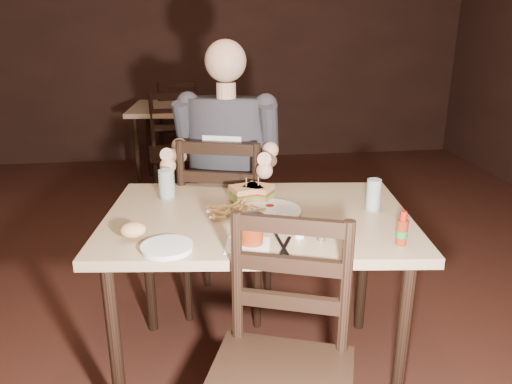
{
  "coord_description": "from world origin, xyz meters",
  "views": [
    {
      "loc": [
        -0.09,
        -2.16,
        1.53
      ],
      "look_at": [
        0.17,
        -0.22,
        0.85
      ],
      "focal_mm": 35.0,
      "sensor_mm": 36.0,
      "label": 1
    }
  ],
  "objects": [
    {
      "name": "fries_pile",
      "position": [
        0.07,
        -0.28,
        0.8
      ],
      "size": [
        0.27,
        0.21,
        0.04
      ],
      "primitive_type": null,
      "rotation": [
        0.0,
        0.0,
        -0.12
      ],
      "color": "#EABB6D",
      "rests_on": "dinner_plate"
    },
    {
      "name": "hot_sauce",
      "position": [
        0.63,
        -0.63,
        0.83
      ],
      "size": [
        0.04,
        0.04,
        0.13
      ],
      "primitive_type": null,
      "rotation": [
        0.0,
        0.0,
        -0.12
      ],
      "color": "maroon",
      "rests_on": "main_table"
    },
    {
      "name": "pepper_shaker",
      "position": [
        0.36,
        -0.55,
        0.8
      ],
      "size": [
        0.04,
        0.04,
        0.06
      ],
      "primitive_type": null,
      "rotation": [
        0.0,
        0.0,
        -0.12
      ],
      "color": "#38332D",
      "rests_on": "main_table"
    },
    {
      "name": "salt_shaker",
      "position": [
        0.29,
        -0.52,
        0.8
      ],
      "size": [
        0.04,
        0.04,
        0.07
      ],
      "primitive_type": null,
      "rotation": [
        0.0,
        0.0,
        -0.12
      ],
      "color": "white",
      "rests_on": "main_table"
    },
    {
      "name": "knife",
      "position": [
        0.21,
        -0.57,
        0.78
      ],
      "size": [
        0.03,
        0.22,
        0.01
      ],
      "primitive_type": "cube",
      "rotation": [
        0.0,
        0.0,
        0.07
      ],
      "color": "silver",
      "rests_on": "napkin"
    },
    {
      "name": "ketchup_dollop",
      "position": [
        0.22,
        -0.23,
        0.79
      ],
      "size": [
        0.04,
        0.04,
        0.01
      ],
      "primitive_type": "ellipsoid",
      "rotation": [
        0.0,
        0.0,
        -0.12
      ],
      "color": "maroon",
      "rests_on": "dinner_plate"
    },
    {
      "name": "bg_chair_near",
      "position": [
        -0.22,
        1.95,
        0.47
      ],
      "size": [
        0.48,
        0.52,
        0.95
      ],
      "primitive_type": null,
      "rotation": [
        0.0,
        0.0,
        0.09
      ],
      "color": "black",
      "rests_on": "ground"
    },
    {
      "name": "sandwich_left",
      "position": [
        0.19,
        -0.13,
        0.84
      ],
      "size": [
        0.15,
        0.14,
        0.1
      ],
      "primitive_type": null,
      "rotation": [
        0.0,
        0.0,
        -0.58
      ],
      "color": "tan",
      "rests_on": "dinner_plate"
    },
    {
      "name": "glass_left",
      "position": [
        -0.21,
        -0.03,
        0.84
      ],
      "size": [
        0.08,
        0.08,
        0.13
      ],
      "primitive_type": "cylinder",
      "rotation": [
        0.0,
        0.0,
        -0.12
      ],
      "color": "silver",
      "rests_on": "main_table"
    },
    {
      "name": "dinner_plate",
      "position": [
        0.21,
        -0.28,
        0.78
      ],
      "size": [
        0.29,
        0.29,
        0.02
      ],
      "primitive_type": "cylinder",
      "rotation": [
        0.0,
        0.0,
        -0.12
      ],
      "color": "white",
      "rests_on": "main_table"
    },
    {
      "name": "sandwich_right",
      "position": [
        0.14,
        -0.13,
        0.84
      ],
      "size": [
        0.15,
        0.14,
        0.11
      ],
      "primitive_type": null,
      "rotation": [
        0.0,
        0.0,
        0.29
      ],
      "color": "tan",
      "rests_on": "dinner_plate"
    },
    {
      "name": "bg_chair_far",
      "position": [
        -0.22,
        3.05,
        0.48
      ],
      "size": [
        0.49,
        0.52,
        0.95
      ],
      "primitive_type": null,
      "rotation": [
        0.0,
        0.0,
        3.24
      ],
      "color": "black",
      "rests_on": "ground"
    },
    {
      "name": "side_plate",
      "position": [
        -0.19,
        -0.57,
        0.78
      ],
      "size": [
        0.2,
        0.2,
        0.01
      ],
      "primitive_type": "cylinder",
      "rotation": [
        0.0,
        0.0,
        -0.12
      ],
      "color": "white",
      "rests_on": "main_table"
    },
    {
      "name": "fork",
      "position": [
        0.22,
        -0.61,
        0.78
      ],
      "size": [
        0.08,
        0.17,
        0.01
      ],
      "primitive_type": "cube",
      "rotation": [
        0.0,
        0.0,
        -0.4
      ],
      "color": "silver",
      "rests_on": "napkin"
    },
    {
      "name": "napkin",
      "position": [
        0.09,
        -0.57,
        0.77
      ],
      "size": [
        0.18,
        0.17,
        0.0
      ],
      "primitive_type": "cube",
      "rotation": [
        0.0,
        0.0,
        -0.18
      ],
      "color": "white",
      "rests_on": "main_table"
    },
    {
      "name": "glass_right",
      "position": [
        0.65,
        -0.29,
        0.84
      ],
      "size": [
        0.07,
        0.07,
        0.13
      ],
      "primitive_type": "cylinder",
      "rotation": [
        0.0,
        0.0,
        -0.12
      ],
      "color": "silver",
      "rests_on": "main_table"
    },
    {
      "name": "diner",
      "position": [
        0.08,
        0.25,
        0.98
      ],
      "size": [
        0.64,
        0.56,
        0.93
      ],
      "primitive_type": null,
      "rotation": [
        0.0,
        0.0,
        -0.31
      ],
      "color": "#313035",
      "rests_on": "chair_far"
    },
    {
      "name": "bg_table",
      "position": [
        -0.22,
        2.5,
        0.68
      ],
      "size": [
        0.87,
        0.87,
        0.77
      ],
      "rotation": [
        0.0,
        0.0,
        -0.09
      ],
      "color": "tan",
      "rests_on": "ground"
    },
    {
      "name": "syrup_dispenser",
      "position": [
        0.11,
        -0.55,
        0.83
      ],
      "size": [
        0.1,
        0.1,
        0.11
      ],
      "primitive_type": null,
      "rotation": [
        0.0,
        0.0,
        -0.12
      ],
      "color": "maroon",
      "rests_on": "main_table"
    },
    {
      "name": "main_table",
      "position": [
        0.17,
        -0.27,
        0.69
      ],
      "size": [
        1.33,
        0.97,
        0.77
      ],
      "rotation": [
        0.0,
        0.0,
        -0.12
      ],
      "color": "tan",
      "rests_on": "ground"
    },
    {
      "name": "bread_roll",
      "position": [
        -0.31,
        -0.47,
        0.81
      ],
      "size": [
        0.1,
        0.09,
        0.06
      ],
      "primitive_type": "ellipsoid",
      "rotation": [
        0.0,
        0.0,
        -0.12
      ],
      "color": "tan",
      "rests_on": "side_plate"
    },
    {
      "name": "room_shell",
      "position": [
        0.0,
        0.0,
        1.4
      ],
      "size": [
        7.0,
        7.0,
        7.0
      ],
      "color": "black",
      "rests_on": "ground"
    },
    {
      "name": "chair_far",
      "position": [
        0.09,
        0.3,
        0.49
      ],
      "size": [
        0.59,
        0.61,
        0.99
      ],
      "primitive_type": null,
      "rotation": [
        0.0,
        0.0,
        2.84
      ],
      "color": "black",
      "rests_on": "ground"
    }
  ]
}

